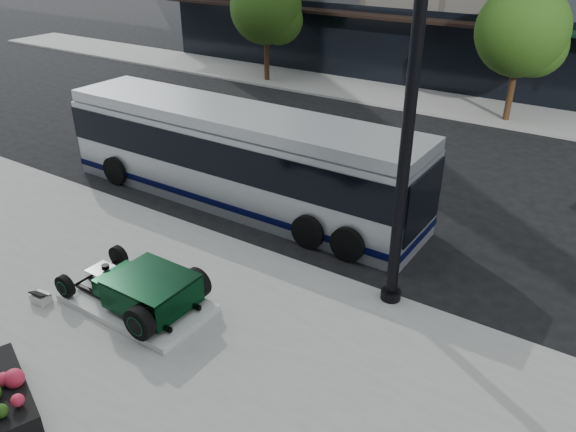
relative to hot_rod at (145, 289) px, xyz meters
The scene contains 8 objects.
ground 6.02m from the hot_rod, 70.18° to the left, with size 120.00×120.00×0.00m, color black.
sidewalk_far 19.74m from the hot_rod, 84.10° to the left, with size 70.00×4.00×0.12m, color gray.
street_trees 19.22m from the hot_rod, 80.37° to the left, with size 29.80×3.80×5.70m.
display_plinth 0.60m from the hot_rod, behind, with size 3.40×1.80×0.15m, color silver.
hot_rod is the anchor object (origin of this frame).
info_plaque 2.58m from the hot_rod, 153.34° to the right, with size 0.43×0.34×0.31m.
lamppost 6.48m from the hot_rod, 38.25° to the left, with size 0.47×0.47×8.54m.
transit_bus 6.21m from the hot_rod, 108.51° to the left, with size 12.12×2.88×2.92m.
Camera 1 is at (6.22, -12.39, 7.84)m, focal length 35.00 mm.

